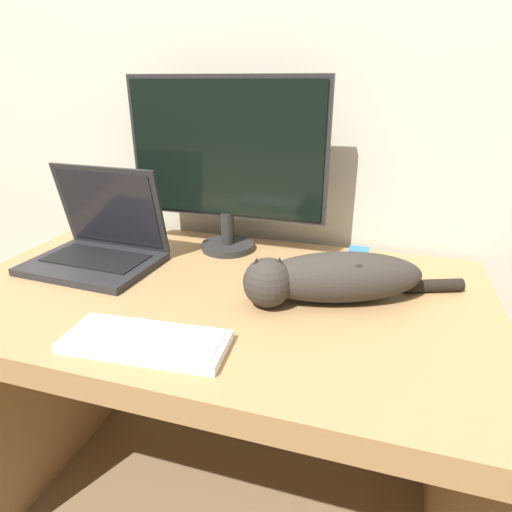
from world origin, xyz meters
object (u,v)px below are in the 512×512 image
monitor (226,159)px  cat (330,277)px  external_keyboard (146,341)px  laptop (99,246)px

monitor → cat: size_ratio=1.17×
monitor → cat: 0.47m
external_keyboard → cat: bearing=38.9°
laptop → monitor: bearing=36.8°
monitor → cat: monitor is taller
laptop → external_keyboard: laptop is taller
laptop → cat: (0.65, -0.03, 0.01)m
monitor → cat: (0.34, -0.24, -0.21)m
cat → laptop: bearing=156.3°
external_keyboard → laptop: bearing=131.4°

